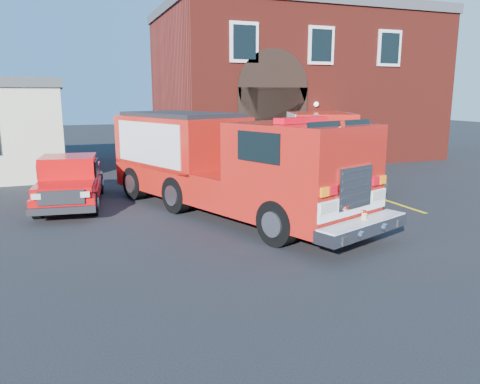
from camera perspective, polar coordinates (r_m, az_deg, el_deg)
name	(u,v)px	position (r m, az deg, el deg)	size (l,w,h in m)	color
ground	(225,230)	(12.94, -1.87, -4.63)	(100.00, 100.00, 0.00)	black
parking_stripe_near	(395,203)	(16.90, 18.35, -1.31)	(0.12, 3.00, 0.01)	#DEBA0B
parking_stripe_mid	(346,187)	(19.26, 12.80, 0.55)	(0.12, 3.00, 0.01)	#DEBA0B
parking_stripe_far	(310,176)	(21.79, 8.50, 2.00)	(0.12, 3.00, 0.01)	#DEBA0B
fire_station	(292,85)	(28.83, 6.34, 12.88)	(15.20, 10.20, 8.45)	maroon
fire_engine	(226,163)	(14.46, -1.76, 3.61)	(6.17, 10.37, 3.09)	black
pickup_truck	(71,181)	(16.69, -19.94, 1.22)	(2.46, 5.36, 1.69)	black
secondary_truck	(323,144)	(20.87, 10.04, 5.82)	(5.55, 9.19, 2.86)	black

